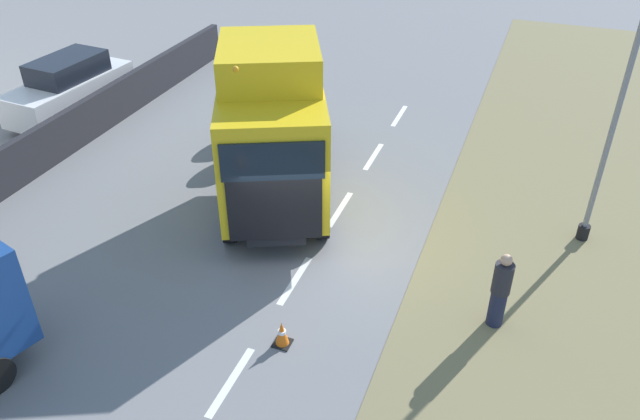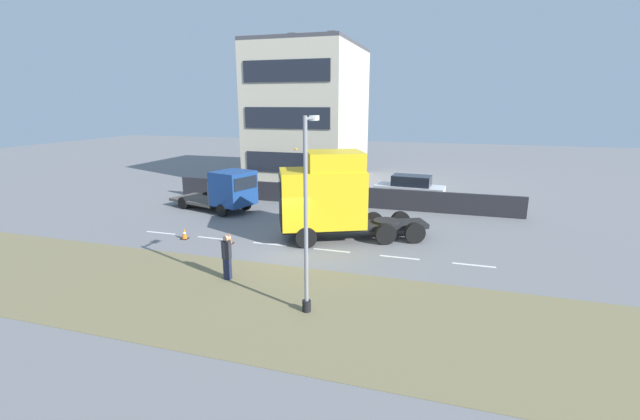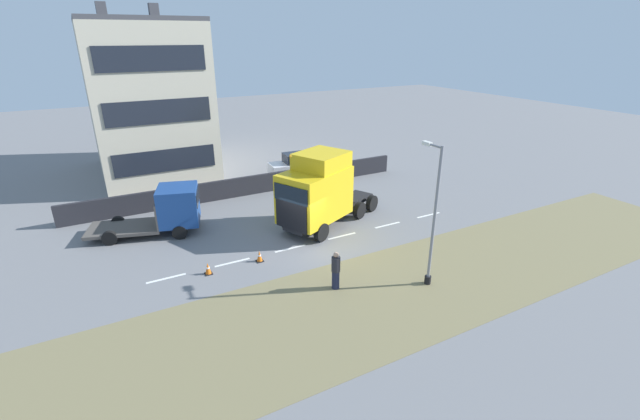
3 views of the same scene
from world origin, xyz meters
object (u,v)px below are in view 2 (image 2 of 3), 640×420
at_px(lamp_post, 307,225).
at_px(traffic_cone_lead, 184,234).
at_px(lorry_cab, 328,196).
at_px(pedestrian, 227,258).
at_px(parked_car, 410,190).
at_px(traffic_cone_trailing, 229,238).
at_px(flatbed_truck, 228,190).

xyz_separation_m(lamp_post, traffic_cone_lead, (5.53, 8.60, -2.73)).
bearing_deg(lorry_cab, pedestrian, 133.81).
height_order(lorry_cab, traffic_cone_lead, lorry_cab).
height_order(lamp_post, traffic_cone_lead, lamp_post).
bearing_deg(lamp_post, pedestrian, 67.90).
bearing_deg(pedestrian, parked_car, -20.07).
relative_size(pedestrian, traffic_cone_lead, 3.13).
bearing_deg(traffic_cone_trailing, parked_car, -34.25).
distance_m(lorry_cab, traffic_cone_lead, 7.67).
xyz_separation_m(traffic_cone_lead, traffic_cone_trailing, (0.00, -2.60, 0.00)).
relative_size(lorry_cab, pedestrian, 4.21).
bearing_deg(pedestrian, traffic_cone_lead, 49.99).
distance_m(flatbed_truck, traffic_cone_lead, 5.79).
xyz_separation_m(pedestrian, traffic_cone_lead, (3.95, 4.71, -0.61)).
bearing_deg(parked_car, flatbed_truck, 122.12).
relative_size(lorry_cab, flatbed_truck, 1.18).
bearing_deg(lamp_post, flatbed_truck, 39.34).
bearing_deg(lorry_cab, lamp_post, 166.30).
bearing_deg(traffic_cone_lead, traffic_cone_trailing, -89.97).
bearing_deg(parked_car, traffic_cone_trailing, 150.41).
distance_m(lamp_post, traffic_cone_trailing, 8.61).
distance_m(parked_car, traffic_cone_lead, 15.27).
height_order(pedestrian, traffic_cone_lead, pedestrian).
bearing_deg(traffic_cone_lead, flatbed_truck, 5.68).
distance_m(flatbed_truck, parked_car, 12.22).
bearing_deg(lamp_post, lorry_cab, 11.14).
xyz_separation_m(parked_car, traffic_cone_trailing, (-11.27, 7.68, -0.71)).
height_order(lamp_post, pedestrian, lamp_post).
xyz_separation_m(lamp_post, traffic_cone_trailing, (5.54, 6.01, -2.73)).
relative_size(parked_car, lamp_post, 0.74).
relative_size(flatbed_truck, traffic_cone_lead, 11.12).
bearing_deg(lorry_cab, traffic_cone_lead, 81.97).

